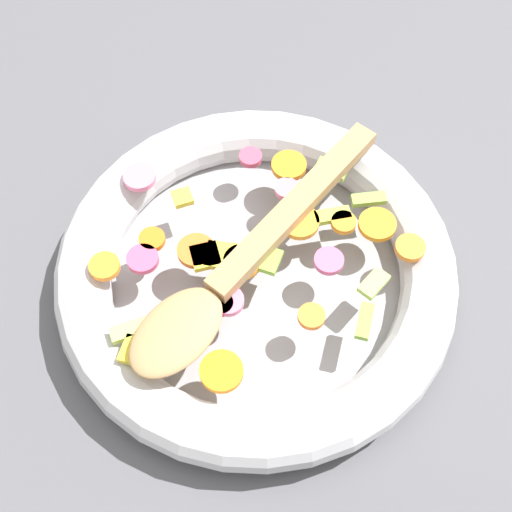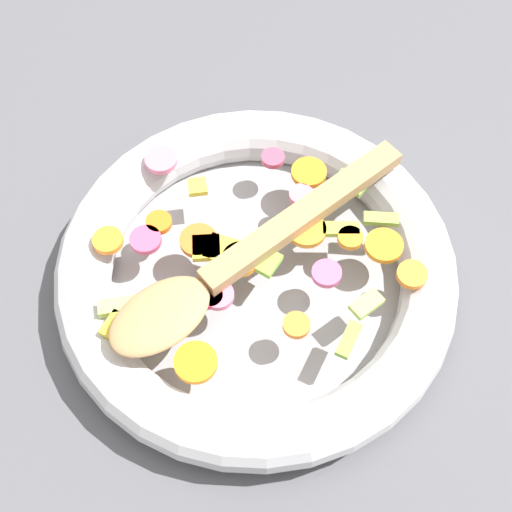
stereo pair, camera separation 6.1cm
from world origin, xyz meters
The scene contains 4 objects.
ground_plane centered at (0.00, 0.00, 0.00)m, with size 4.00×4.00×0.00m, color #4C4C51.
skillet centered at (0.00, 0.00, 0.02)m, with size 0.35×0.35×0.05m.
chopped_vegetables centered at (0.00, -0.01, 0.05)m, with size 0.29×0.24×0.01m.
wooden_spoon centered at (0.02, 0.02, 0.06)m, with size 0.23×0.25×0.01m.
Camera 2 is at (-0.05, 0.30, 0.58)m, focal length 50.00 mm.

